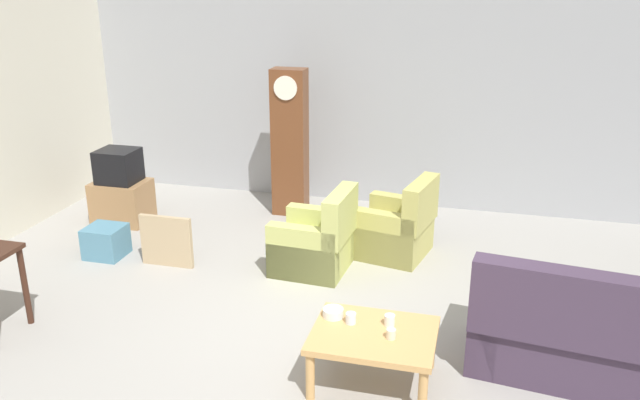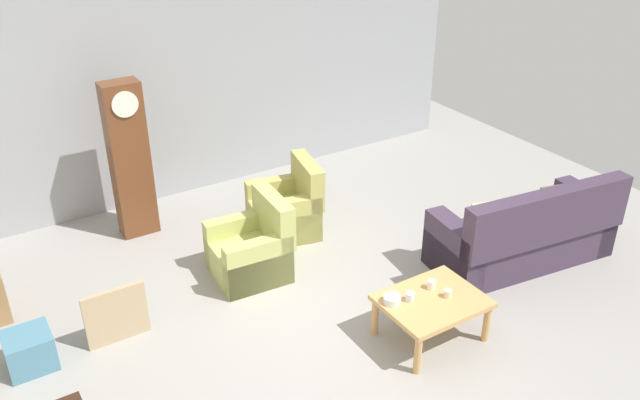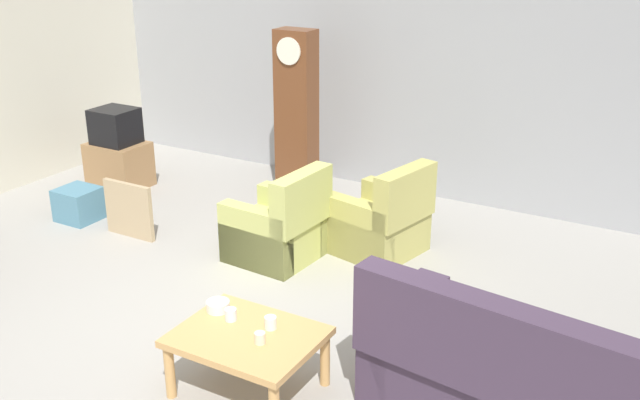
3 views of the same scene
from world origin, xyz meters
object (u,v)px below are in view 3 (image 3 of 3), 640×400
Objects in this scene: grandfather_clock at (296,114)px; tv_stand_cabinet at (119,165)px; couch_floral at (527,389)px; cup_white_porcelain at (270,323)px; armchair_olive_near at (279,229)px; cup_cream_tall at (260,338)px; coffee_table_wood at (247,342)px; armchair_olive_far at (381,223)px; tv_crt at (115,126)px; storage_box_blue at (79,204)px; cup_blue_rimmed at (231,315)px; framed_picture_leaning at (129,210)px; bowl_white_stacked at (218,306)px.

grandfather_clock is 2.83× the size of tv_stand_cabinet.
cup_white_porcelain is at bearing -168.77° from couch_floral.
cup_cream_tall is (1.10, -1.93, 0.19)m from armchair_olive_near.
armchair_olive_near reaches higher than cup_cream_tall.
cup_white_porcelain reaches higher than coffee_table_wood.
cup_white_porcelain is at bearing -33.00° from tv_stand_cabinet.
armchair_olive_far is at bearing 96.67° from cup_white_porcelain.
tv_crt is (-3.74, 2.63, 0.37)m from coffee_table_wood.
couch_floral reaches higher than coffee_table_wood.
grandfather_clock is at bearing 22.83° from tv_crt.
coffee_table_wood is 2.31× the size of storage_box_blue.
armchair_olive_far is 1.94× the size of tv_crt.
cup_cream_tall is at bearing -25.49° from storage_box_blue.
cup_blue_rimmed reaches higher than cup_cream_tall.
coffee_table_wood is at bearing -35.12° from tv_crt.
cup_blue_rimmed is (2.37, -1.47, 0.21)m from framed_picture_leaning.
cup_white_porcelain is 1.03× the size of cup_blue_rimmed.
tv_stand_cabinet is 1.08m from storage_box_blue.
tv_stand_cabinet is 1.59m from framed_picture_leaning.
storage_box_blue is at bearing -173.78° from armchair_olive_near.
tv_crt is (-2.01, -0.85, -0.22)m from grandfather_clock.
armchair_olive_far is (-1.96, 2.02, -0.05)m from couch_floral.
grandfather_clock is 3.84m from cup_white_porcelain.
couch_floral is at bearing -12.59° from storage_box_blue.
cup_blue_rimmed is 0.37m from cup_cream_tall.
cup_cream_tall is (3.89, -2.69, 0.22)m from tv_stand_cabinet.
armchair_olive_near is at bearing 6.22° from storage_box_blue.
bowl_white_stacked is at bearing -171.67° from couch_floral.
tv_stand_cabinet reaches higher than cup_blue_rimmed.
tv_crt is 1.16× the size of storage_box_blue.
cup_cream_tall reaches higher than coffee_table_wood.
framed_picture_leaning is (1.17, -1.07, 0.02)m from tv_stand_cabinet.
armchair_olive_near is at bearing -15.08° from tv_crt.
storage_box_blue is at bearing 154.23° from cup_blue_rimmed.
armchair_olive_far is at bearing 37.82° from armchair_olive_near.
couch_floral is at bearing -27.26° from armchair_olive_near.
bowl_white_stacked is (-2.14, -0.31, 0.14)m from couch_floral.
grandfather_clock is (-1.73, 3.48, 0.58)m from coffee_table_wood.
bowl_white_stacked is (2.21, -1.41, 0.20)m from framed_picture_leaning.
cup_blue_rimmed is (0.76, -1.79, 0.19)m from armchair_olive_near.
armchair_olive_far is 1.96m from grandfather_clock.
armchair_olive_far is 5.56× the size of bowl_white_stacked.
tv_stand_cabinet reaches higher than storage_box_blue.
couch_floral is at bearing -14.08° from framed_picture_leaning.
cup_white_porcelain is (0.28, -2.36, 0.19)m from armchair_olive_far.
storage_box_blue is (-3.19, -0.87, -0.13)m from armchair_olive_far.
cup_blue_rimmed is (3.17, -1.53, 0.32)m from storage_box_blue.
bowl_white_stacked is (0.60, -1.73, 0.18)m from armchair_olive_near.
cup_white_porcelain is at bearing -58.74° from armchair_olive_near.
storage_box_blue is 5.32× the size of cup_cream_tall.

